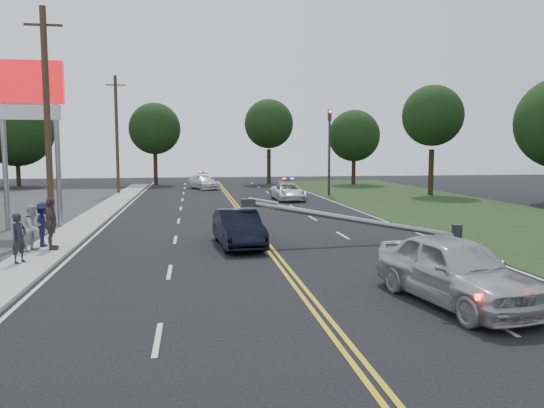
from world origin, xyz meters
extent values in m
plane|color=black|center=(0.00, 0.00, 0.00)|extent=(120.00, 120.00, 0.00)
cube|color=#A5A095|center=(-8.40, 10.00, 0.06)|extent=(1.80, 70.00, 0.12)
cube|color=black|center=(13.50, 10.00, 0.01)|extent=(12.00, 80.00, 0.01)
cube|color=gold|center=(0.00, 10.00, 0.01)|extent=(0.36, 80.00, 0.00)
cylinder|color=gray|center=(-11.70, 14.00, 3.50)|extent=(0.24, 0.24, 7.00)
cylinder|color=gray|center=(-9.30, 14.00, 3.50)|extent=(0.24, 0.24, 7.00)
cube|color=red|center=(-10.50, 14.00, 7.00)|extent=(3.20, 0.35, 2.00)
cube|color=white|center=(-10.50, 14.00, 5.60)|extent=(2.80, 0.30, 0.70)
cylinder|color=#2D2D30|center=(8.30, 30.00, 3.50)|extent=(0.20, 0.20, 7.00)
cube|color=#2D2D30|center=(8.30, 30.00, 6.60)|extent=(0.28, 0.28, 0.90)
sphere|color=#FF0C07|center=(8.30, 29.84, 6.90)|extent=(0.22, 0.22, 0.22)
cylinder|color=#2D2D30|center=(8.10, 8.00, 0.35)|extent=(0.44, 0.44, 0.70)
cylinder|color=gray|center=(3.67, 8.00, 0.98)|extent=(8.90, 0.24, 1.80)
cube|color=#2D2D30|center=(-0.76, 8.00, 1.76)|extent=(0.55, 0.32, 0.30)
cylinder|color=#382619|center=(-9.20, 12.00, 5.00)|extent=(0.28, 0.28, 10.00)
cube|color=#382619|center=(-9.20, 12.00, 9.20)|extent=(1.60, 0.10, 0.10)
cylinder|color=#382619|center=(-9.20, 34.00, 5.00)|extent=(0.28, 0.28, 10.00)
cube|color=#382619|center=(-9.20, 34.00, 9.20)|extent=(1.60, 0.10, 0.10)
cylinder|color=black|center=(-20.52, 44.72, 1.68)|extent=(0.44, 0.44, 3.36)
sphere|color=black|center=(-20.52, 44.72, 5.79)|extent=(7.45, 7.45, 7.45)
cylinder|color=black|center=(-6.82, 45.67, 1.74)|extent=(0.44, 0.44, 3.49)
sphere|color=black|center=(-6.82, 45.67, 6.01)|extent=(5.50, 5.50, 5.50)
cylinder|color=black|center=(5.51, 45.56, 1.91)|extent=(0.44, 0.44, 3.83)
sphere|color=black|center=(5.51, 45.56, 6.59)|extent=(5.39, 5.39, 5.39)
cylinder|color=black|center=(14.41, 42.79, 1.53)|extent=(0.44, 0.44, 3.05)
sphere|color=black|center=(14.41, 42.79, 5.26)|extent=(5.53, 5.53, 5.53)
cylinder|color=black|center=(16.85, 29.13, 1.92)|extent=(0.44, 0.44, 3.83)
sphere|color=black|center=(16.85, 29.13, 6.60)|extent=(5.03, 5.03, 5.03)
imported|color=black|center=(-1.15, 8.13, 0.73)|extent=(1.94, 4.54, 1.46)
imported|color=#AEB2B7|center=(3.55, -0.52, 0.86)|extent=(2.91, 5.33, 1.72)
imported|color=silver|center=(4.21, 26.44, 0.64)|extent=(2.24, 4.64, 1.27)
imported|color=silver|center=(-1.86, 38.60, 0.65)|extent=(3.42, 4.81, 1.29)
imported|color=#212128|center=(-8.64, 5.60, 0.95)|extent=(0.61, 0.72, 1.66)
imported|color=#B1B1B6|center=(-8.79, 7.77, 0.98)|extent=(0.88, 1.00, 1.71)
imported|color=#1C1B45|center=(-8.64, 8.58, 0.98)|extent=(0.68, 1.14, 1.72)
imported|color=#504540|center=(-8.18, 7.87, 1.10)|extent=(0.71, 1.23, 1.96)
camera|label=1|loc=(-2.95, -12.73, 3.90)|focal=35.00mm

